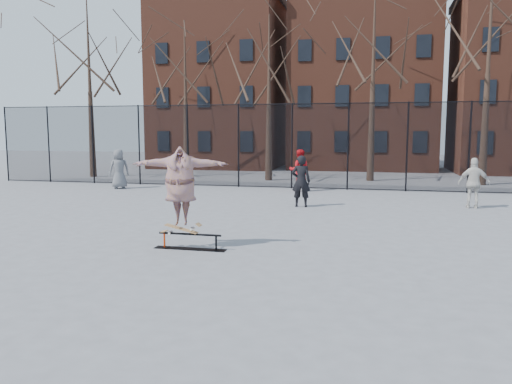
% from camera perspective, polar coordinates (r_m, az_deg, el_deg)
% --- Properties ---
extents(ground, '(100.00, 100.00, 0.00)m').
position_cam_1_polar(ground, '(10.86, 0.47, -7.43)').
color(ground, slate).
extents(skate_rail, '(1.70, 0.26, 0.37)m').
position_cam_1_polar(skate_rail, '(11.62, -7.56, -5.79)').
color(skate_rail, black).
rests_on(skate_rail, ground).
extents(skateboard, '(0.85, 0.20, 0.10)m').
position_cam_1_polar(skateboard, '(11.64, -8.52, -4.38)').
color(skateboard, '#9B653E').
rests_on(skateboard, skate_rail).
extents(skater, '(2.28, 1.10, 1.79)m').
position_cam_1_polar(skater, '(11.49, -8.61, 0.25)').
color(skater, '#62388C').
rests_on(skater, skateboard).
extents(bystander_grey, '(1.09, 1.02, 1.87)m').
position_cam_1_polar(bystander_grey, '(24.36, -15.38, 2.57)').
color(bystander_grey, slate).
rests_on(bystander_grey, ground).
extents(bystander_black, '(0.70, 0.48, 1.85)m').
position_cam_1_polar(bystander_black, '(17.88, 5.17, 1.24)').
color(bystander_black, black).
rests_on(bystander_black, ground).
extents(bystander_red, '(1.05, 0.90, 1.88)m').
position_cam_1_polar(bystander_red, '(22.56, 4.97, 2.48)').
color(bystander_red, red).
rests_on(bystander_red, ground).
extents(bystander_white, '(1.08, 0.55, 1.78)m').
position_cam_1_polar(bystander_white, '(19.06, 23.65, 0.94)').
color(bystander_white, silver).
rests_on(bystander_white, ground).
extents(fence, '(34.03, 0.07, 4.00)m').
position_cam_1_polar(fence, '(23.39, 7.49, 5.33)').
color(fence, black).
rests_on(fence, ground).
extents(tree_row, '(33.66, 7.46, 10.67)m').
position_cam_1_polar(tree_row, '(27.92, 8.06, 16.51)').
color(tree_row, black).
rests_on(tree_row, ground).
extents(rowhouses, '(29.00, 7.00, 13.00)m').
position_cam_1_polar(rowhouses, '(36.45, 10.86, 12.15)').
color(rowhouses, '#5C2C1E').
rests_on(rowhouses, ground).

